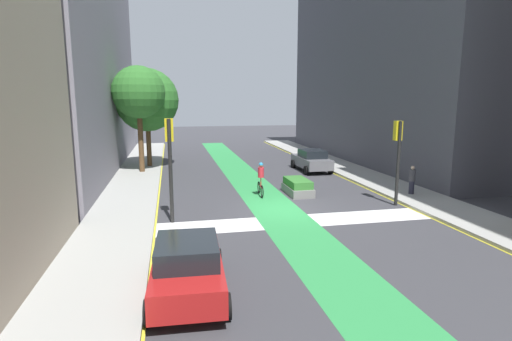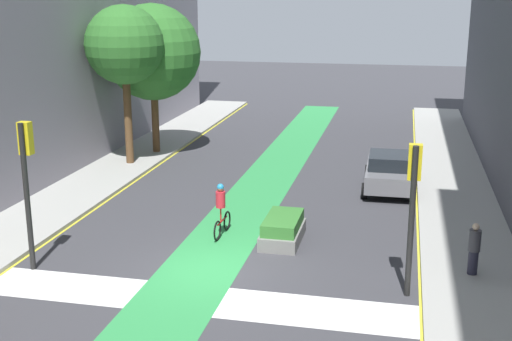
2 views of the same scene
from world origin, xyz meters
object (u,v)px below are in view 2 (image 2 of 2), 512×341
(traffic_signal_near_right, at_px, (413,191))
(median_planter, at_px, (283,230))
(cyclist_in_lane, at_px, (221,209))
(car_grey_right_far, at_px, (389,171))
(street_tree_far, at_px, (153,52))
(traffic_signal_near_left, at_px, (27,168))
(pedestrian_sidewalk_right_a, at_px, (474,249))
(street_tree_near, at_px, (124,46))

(traffic_signal_near_right, xyz_separation_m, median_planter, (-4.03, 3.19, -2.52))
(cyclist_in_lane, bearing_deg, car_grey_right_far, 51.86)
(car_grey_right_far, relative_size, street_tree_far, 0.58)
(car_grey_right_far, height_order, cyclist_in_lane, cyclist_in_lane)
(cyclist_in_lane, bearing_deg, traffic_signal_near_left, -141.49)
(traffic_signal_near_left, bearing_deg, cyclist_in_lane, 38.51)
(traffic_signal_near_left, xyz_separation_m, pedestrian_sidewalk_right_a, (12.68, 1.96, -2.16))
(street_tree_far, bearing_deg, traffic_signal_near_left, -83.71)
(traffic_signal_near_right, bearing_deg, car_grey_right_far, 94.64)
(traffic_signal_near_right, xyz_separation_m, cyclist_in_lane, (-6.12, 3.21, -1.95))
(street_tree_near, height_order, median_planter, street_tree_near)
(cyclist_in_lane, distance_m, street_tree_near, 11.63)
(traffic_signal_near_left, relative_size, cyclist_in_lane, 2.38)
(traffic_signal_near_left, bearing_deg, car_grey_right_far, 46.35)
(street_tree_far, relative_size, median_planter, 3.07)
(pedestrian_sidewalk_right_a, bearing_deg, street_tree_far, 138.74)
(street_tree_near, relative_size, median_planter, 3.07)
(car_grey_right_far, xyz_separation_m, pedestrian_sidewalk_right_a, (2.62, -8.58, 0.12))
(cyclist_in_lane, relative_size, street_tree_near, 0.25)
(pedestrian_sidewalk_right_a, bearing_deg, median_planter, 162.95)
(pedestrian_sidewalk_right_a, height_order, median_planter, pedestrian_sidewalk_right_a)
(median_planter, bearing_deg, pedestrian_sidewalk_right_a, -17.05)
(traffic_signal_near_right, bearing_deg, street_tree_far, 131.83)
(cyclist_in_lane, distance_m, pedestrian_sidewalk_right_a, 8.14)
(street_tree_far, bearing_deg, street_tree_near, -99.25)
(pedestrian_sidewalk_right_a, height_order, street_tree_near, street_tree_near)
(pedestrian_sidewalk_right_a, bearing_deg, cyclist_in_lane, 167.12)
(median_planter, bearing_deg, cyclist_in_lane, 179.36)
(traffic_signal_near_left, distance_m, street_tree_near, 12.46)
(cyclist_in_lane, xyz_separation_m, median_planter, (2.10, -0.02, -0.57))
(traffic_signal_near_left, height_order, car_grey_right_far, traffic_signal_near_left)
(street_tree_far, height_order, median_planter, street_tree_far)
(traffic_signal_near_right, height_order, cyclist_in_lane, traffic_signal_near_right)
(traffic_signal_near_right, xyz_separation_m, street_tree_near, (-12.86, 11.47, 2.70))
(street_tree_far, bearing_deg, traffic_signal_near_right, -48.17)
(car_grey_right_far, relative_size, cyclist_in_lane, 2.28)
(cyclist_in_lane, height_order, median_planter, cyclist_in_lane)
(pedestrian_sidewalk_right_a, bearing_deg, street_tree_near, 145.53)
(traffic_signal_near_right, bearing_deg, cyclist_in_lane, 152.32)
(traffic_signal_near_right, bearing_deg, traffic_signal_near_left, -177.04)
(cyclist_in_lane, relative_size, pedestrian_sidewalk_right_a, 1.21)
(pedestrian_sidewalk_right_a, bearing_deg, traffic_signal_near_left, -171.22)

